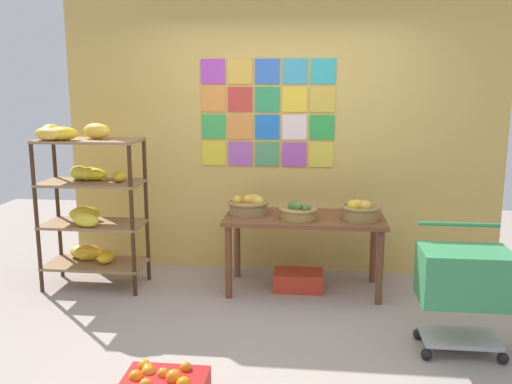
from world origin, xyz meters
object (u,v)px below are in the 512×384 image
at_px(display_table, 304,226).
at_px(banana_shelf_unit, 87,196).
at_px(fruit_basket_left, 249,205).
at_px(produce_crate_under_table, 299,280).
at_px(fruit_basket_right, 360,210).
at_px(fruit_basket_centre, 298,211).
at_px(shopping_cart, 464,280).

bearing_deg(display_table, banana_shelf_unit, -176.94).
height_order(fruit_basket_left, produce_crate_under_table, fruit_basket_left).
distance_m(banana_shelf_unit, fruit_basket_right, 2.48).
relative_size(banana_shelf_unit, display_table, 1.07).
bearing_deg(produce_crate_under_table, fruit_basket_centre, -95.58).
height_order(fruit_basket_right, produce_crate_under_table, fruit_basket_right).
height_order(display_table, fruit_basket_right, fruit_basket_right).
relative_size(banana_shelf_unit, produce_crate_under_table, 3.39).
bearing_deg(banana_shelf_unit, shopping_cart, -17.14).
bearing_deg(banana_shelf_unit, fruit_basket_right, 0.34).
bearing_deg(fruit_basket_centre, produce_crate_under_table, 84.42).
xyz_separation_m(fruit_basket_centre, fruit_basket_left, (-0.45, 0.14, 0.01)).
bearing_deg(fruit_basket_left, display_table, -3.71).
relative_size(fruit_basket_centre, shopping_cart, 0.39).
bearing_deg(banana_shelf_unit, produce_crate_under_table, 3.24).
distance_m(fruit_basket_right, produce_crate_under_table, 0.88).
xyz_separation_m(banana_shelf_unit, fruit_basket_right, (2.48, 0.01, -0.08)).
relative_size(fruit_basket_left, shopping_cart, 0.43).
bearing_deg(display_table, produce_crate_under_table, 175.31).
distance_m(banana_shelf_unit, shopping_cart, 3.29).
height_order(display_table, fruit_basket_left, fruit_basket_left).
xyz_separation_m(fruit_basket_centre, fruit_basket_right, (0.54, 0.02, 0.02)).
bearing_deg(produce_crate_under_table, fruit_basket_left, 176.38).
height_order(fruit_basket_centre, fruit_basket_right, fruit_basket_right).
bearing_deg(fruit_basket_centre, fruit_basket_right, 2.02).
bearing_deg(fruit_basket_right, shopping_cart, -56.51).
bearing_deg(shopping_cart, fruit_basket_right, 116.01).
bearing_deg(shopping_cart, display_table, 129.13).
height_order(display_table, produce_crate_under_table, display_table).
height_order(banana_shelf_unit, fruit_basket_right, banana_shelf_unit).
relative_size(banana_shelf_unit, fruit_basket_centre, 4.46).
xyz_separation_m(fruit_basket_centre, shopping_cart, (1.19, -0.96, -0.24)).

